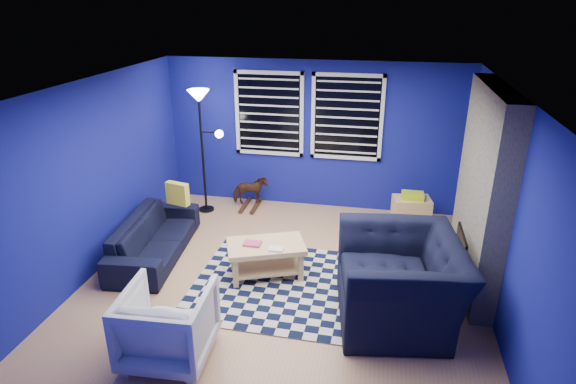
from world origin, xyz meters
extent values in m
plane|color=tan|center=(0.00, 0.00, 0.00)|extent=(5.00, 5.00, 0.00)
plane|color=white|center=(0.00, 0.00, 2.50)|extent=(5.00, 5.00, 0.00)
plane|color=navy|center=(0.00, 2.50, 1.25)|extent=(5.00, 0.00, 5.00)
plane|color=navy|center=(-2.50, 0.00, 1.25)|extent=(0.00, 5.00, 5.00)
plane|color=navy|center=(2.50, 0.00, 1.25)|extent=(0.00, 5.00, 5.00)
cube|color=gray|center=(2.37, 0.50, 1.25)|extent=(0.26, 2.00, 2.50)
cube|color=black|center=(2.23, 0.50, 0.35)|extent=(0.04, 0.70, 0.60)
cube|color=gray|center=(2.10, 0.50, 0.04)|extent=(0.50, 1.20, 0.08)
cube|color=black|center=(-0.75, 2.48, 1.60)|extent=(1.05, 0.02, 1.30)
cube|color=white|center=(-0.75, 2.47, 2.28)|extent=(1.17, 0.05, 0.06)
cube|color=white|center=(-0.75, 2.47, 0.92)|extent=(1.17, 0.05, 0.06)
cube|color=black|center=(0.55, 2.48, 1.60)|extent=(1.05, 0.02, 1.30)
cube|color=white|center=(0.55, 2.47, 2.28)|extent=(1.17, 0.05, 0.06)
cube|color=white|center=(0.55, 2.47, 0.92)|extent=(1.17, 0.05, 0.06)
cube|color=black|center=(2.45, 2.00, 1.40)|extent=(0.06, 1.00, 0.58)
cube|color=black|center=(2.42, 2.00, 1.40)|extent=(0.01, 0.92, 0.50)
cube|color=black|center=(0.15, -0.13, 0.01)|extent=(2.54, 2.05, 0.02)
imported|color=black|center=(-1.91, 0.29, 0.28)|extent=(2.01, 0.95, 0.57)
imported|color=black|center=(1.44, -0.50, 0.48)|extent=(1.67, 1.51, 0.97)
imported|color=gray|center=(-0.84, -1.62, 0.40)|extent=(0.89, 0.91, 0.79)
imported|color=#4B2918|center=(-1.03, 2.15, 0.32)|extent=(0.48, 0.64, 0.49)
cube|color=tan|center=(-0.24, 0.06, 0.44)|extent=(1.13, 0.89, 0.07)
cube|color=tan|center=(-0.24, 0.06, 0.13)|extent=(1.01, 0.78, 0.03)
cube|color=#C6385D|center=(-0.40, 0.00, 0.49)|extent=(0.26, 0.23, 0.03)
cube|color=silver|center=(-0.07, -0.07, 0.48)|extent=(0.21, 0.19, 0.03)
cube|color=tan|center=(-0.66, -0.16, 0.21)|extent=(0.09, 0.09, 0.40)
cube|color=tan|center=(0.18, -0.16, 0.21)|extent=(0.09, 0.09, 0.40)
cube|color=tan|center=(-0.66, 0.28, 0.21)|extent=(0.09, 0.09, 0.40)
cube|color=tan|center=(0.18, 0.28, 0.21)|extent=(0.09, 0.09, 0.40)
cube|color=tan|center=(1.67, 1.95, 0.24)|extent=(0.63, 0.47, 0.48)
cube|color=black|center=(1.67, 1.95, 0.24)|extent=(0.55, 0.42, 0.38)
cube|color=#B3D118|center=(1.67, 1.95, 0.52)|extent=(0.38, 0.31, 0.09)
cylinder|color=black|center=(-1.75, 1.89, 0.02)|extent=(0.26, 0.26, 0.03)
cylinder|color=black|center=(-1.75, 1.89, 0.97)|extent=(0.04, 0.04, 1.93)
cone|color=white|center=(-1.75, 1.89, 1.97)|extent=(0.35, 0.35, 0.19)
sphere|color=white|center=(-1.43, 1.84, 1.39)|extent=(0.13, 0.13, 0.13)
cube|color=yellow|center=(-1.76, 0.83, 0.74)|extent=(0.37, 0.19, 0.34)
camera|label=1|loc=(1.11, -5.26, 3.44)|focal=30.00mm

